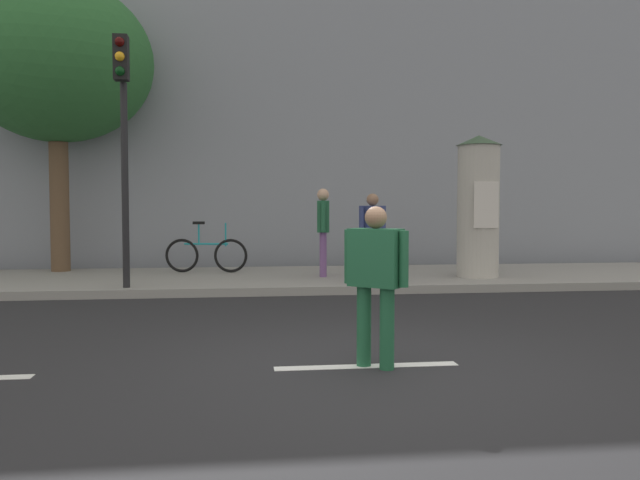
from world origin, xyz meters
TOP-DOWN VIEW (x-y plane):
  - ground_plane at (0.00, 0.00)m, footprint 80.00×80.00m
  - sidewalk_curb at (0.00, 7.00)m, footprint 36.00×4.00m
  - lane_markings at (0.00, 0.00)m, footprint 25.80×0.16m
  - building_backdrop at (0.00, 12.00)m, footprint 36.00×5.00m
  - traffic_light at (-3.18, 5.24)m, footprint 0.24×0.45m
  - poster_column at (3.50, 6.26)m, footprint 0.91×0.91m
  - street_tree at (-5.10, 8.46)m, footprint 4.07×4.07m
  - pedestrian_tallest at (0.07, -0.06)m, footprint 0.54×0.50m
  - pedestrian_near_pole at (0.44, 6.71)m, footprint 0.29×0.61m
  - pedestrian_in_dark_shirt at (1.22, 5.58)m, footprint 0.55×0.46m
  - bicycle_leaning at (-1.94, 7.80)m, footprint 1.76×0.35m

SIDE VIEW (x-z plane):
  - ground_plane at x=0.00m, z-range 0.00..0.00m
  - lane_markings at x=0.00m, z-range 0.00..0.01m
  - sidewalk_curb at x=0.00m, z-range 0.00..0.15m
  - bicycle_leaning at x=-1.94m, z-range -0.01..1.08m
  - pedestrian_tallest at x=0.07m, z-range 0.14..1.69m
  - pedestrian_in_dark_shirt at x=1.22m, z-range 0.30..1.94m
  - pedestrian_near_pole at x=0.44m, z-range 0.31..2.08m
  - poster_column at x=3.50m, z-range 0.17..2.99m
  - traffic_light at x=-3.18m, z-range 0.89..5.16m
  - building_backdrop at x=0.00m, z-range 0.00..8.38m
  - street_tree at x=-5.10m, z-range 1.52..7.78m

